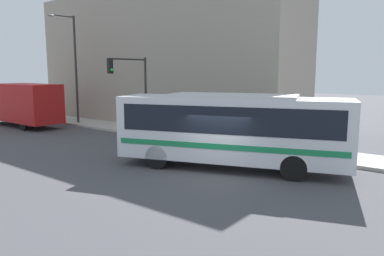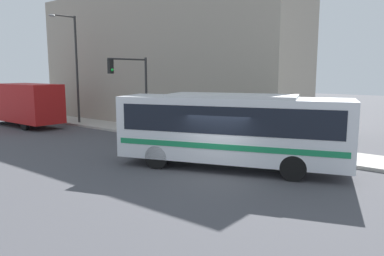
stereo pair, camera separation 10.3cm
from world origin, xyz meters
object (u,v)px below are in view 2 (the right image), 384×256
Objects in this scene: fire_hydrant at (201,134)px; pedestrian_near_corner at (167,121)px; street_lamp at (74,62)px; pedestrian_mid_block at (124,115)px; delivery_truck at (24,104)px; parking_meter at (161,122)px; city_bus at (231,126)px; traffic_light_pole at (133,82)px.

fire_hydrant is 0.46× the size of pedestrian_near_corner.
street_lamp is 5.27× the size of pedestrian_near_corner.
fire_hydrant is 8.17m from pedestrian_mid_block.
delivery_truck is 12.14m from parking_meter.
delivery_truck is 6.66× the size of parking_meter.
city_bus is 6.43× the size of pedestrian_near_corner.
fire_hydrant is 3.36m from parking_meter.
fire_hydrant is (3.11, -15.03, -1.27)m from delivery_truck.
pedestrian_near_corner is (0.81, -9.23, -4.09)m from street_lamp.
delivery_truck reaches higher than pedestrian_near_corner.
street_lamp is (-0.01, 12.71, 4.54)m from fire_hydrant.
street_lamp is at bearing 102.67° from pedestrian_mid_block.
city_bus is 13.90× the size of fire_hydrant.
delivery_truck reaches higher than pedestrian_mid_block.
delivery_truck is 15.40m from fire_hydrant.
pedestrian_mid_block is at bearing 77.75° from parking_meter.
delivery_truck reaches higher than fire_hydrant.
pedestrian_mid_block is at bearing 49.09° from city_bus.
fire_hydrant is 0.09× the size of street_lamp.
pedestrian_near_corner is (3.91, -11.55, -0.83)m from delivery_truck.
street_lamp reaches higher than city_bus.
pedestrian_near_corner is (0.81, 0.15, -0.02)m from parking_meter.
street_lamp is (3.10, -2.32, 3.26)m from delivery_truck.
pedestrian_near_corner is at bearing 10.78° from parking_meter.
parking_meter is at bearing 90.00° from fire_hydrant.
traffic_light_pole reaches higher than city_bus.
parking_meter is at bearing -89.96° from street_lamp.
pedestrian_mid_block is (1.03, 8.08, 0.49)m from fire_hydrant.
parking_meter is at bearing -169.22° from pedestrian_near_corner.
traffic_light_pole is at bearing 52.92° from city_bus.
street_lamp is (4.03, 17.44, 3.14)m from city_bus.
delivery_truck is 5.07× the size of pedestrian_near_corner.
delivery_truck is at bearing 104.86° from parking_meter.
pedestrian_mid_block is (4.14, -6.95, -0.78)m from delivery_truck.
fire_hydrant is at bearing 30.17° from city_bus.
parking_meter is at bearing -102.25° from pedestrian_mid_block.
pedestrian_near_corner is (0.81, 3.48, 0.44)m from fire_hydrant.
street_lamp is 6.23m from pedestrian_mid_block.
street_lamp is at bearing 57.67° from city_bus.
city_bus is at bearing -92.71° from delivery_truck.
street_lamp reaches higher than traffic_light_pole.
parking_meter is at bearing 44.05° from city_bus.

